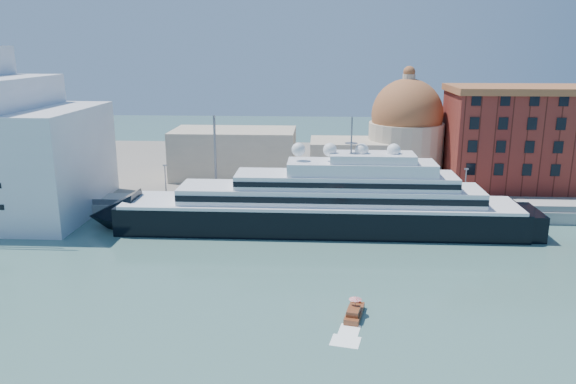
{
  "coord_description": "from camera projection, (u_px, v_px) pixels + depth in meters",
  "views": [
    {
      "loc": [
        1.25,
        -78.18,
        33.99
      ],
      "look_at": [
        -4.3,
        18.0,
        8.81
      ],
      "focal_mm": 35.0,
      "sensor_mm": 36.0,
      "label": 1
    }
  ],
  "objects": [
    {
      "name": "land",
      "position": [
        315.0,
        168.0,
        156.36
      ],
      "size": [
        260.0,
        72.0,
        2.0
      ],
      "primitive_type": "cube",
      "color": "slate",
      "rests_on": "ground"
    },
    {
      "name": "warehouse",
      "position": [
        542.0,
        137.0,
        128.01
      ],
      "size": [
        43.0,
        19.0,
        23.25
      ],
      "color": "maroon",
      "rests_on": "land"
    },
    {
      "name": "church",
      "position": [
        341.0,
        143.0,
        136.81
      ],
      "size": [
        66.0,
        18.0,
        25.5
      ],
      "color": "beige",
      "rests_on": "land"
    },
    {
      "name": "superyacht",
      "position": [
        306.0,
        208.0,
        105.34
      ],
      "size": [
        84.69,
        11.74,
        25.31
      ],
      "color": "black",
      "rests_on": "ground"
    },
    {
      "name": "service_barge",
      "position": [
        29.0,
        226.0,
        106.71
      ],
      "size": [
        12.37,
        6.21,
        2.66
      ],
      "rotation": [
        0.0,
        0.0,
        0.2
      ],
      "color": "white",
      "rests_on": "ground"
    },
    {
      "name": "ground",
      "position": [
        310.0,
        279.0,
        84.17
      ],
      "size": [
        400.0,
        400.0,
        0.0
      ],
      "primitive_type": "plane",
      "color": "#38625D",
      "rests_on": "ground"
    },
    {
      "name": "quay",
      "position": [
        313.0,
        208.0,
        116.7
      ],
      "size": [
        180.0,
        10.0,
        2.5
      ],
      "primitive_type": "cube",
      "color": "gray",
      "rests_on": "ground"
    },
    {
      "name": "lamp_posts",
      "position": [
        251.0,
        169.0,
        113.56
      ],
      "size": [
        120.8,
        2.4,
        18.0
      ],
      "color": "slate",
      "rests_on": "quay"
    },
    {
      "name": "water_taxi",
      "position": [
        354.0,
        312.0,
        72.38
      ],
      "size": [
        3.06,
        5.96,
        2.7
      ],
      "rotation": [
        0.0,
        0.0,
        -0.21
      ],
      "color": "maroon",
      "rests_on": "ground"
    },
    {
      "name": "quay_fence",
      "position": [
        313.0,
        205.0,
        111.88
      ],
      "size": [
        180.0,
        0.1,
        1.2
      ],
      "primitive_type": "cube",
      "color": "slate",
      "rests_on": "quay"
    }
  ]
}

